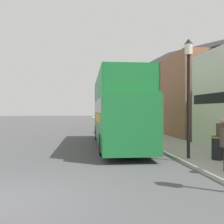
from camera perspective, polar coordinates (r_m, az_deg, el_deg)
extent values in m
plane|color=#4C4C4F|center=(27.62, -11.23, -4.07)|extent=(144.00, 144.00, 0.00)
cube|color=#ADAAA3|center=(25.22, 5.53, -4.34)|extent=(2.97, 108.00, 0.14)
cube|color=#9E664C|center=(30.21, 12.14, 2.40)|extent=(6.00, 23.33, 6.42)
pyramid|color=#2D2D33|center=(30.66, 12.15, 10.50)|extent=(6.00, 23.33, 2.23)
cube|color=#1E7A38|center=(15.64, 1.23, -1.71)|extent=(2.83, 10.81, 2.59)
cube|color=orange|center=(15.11, 1.46, -1.30)|extent=(2.67, 5.98, 0.45)
cube|color=black|center=(15.63, 1.23, 1.20)|extent=(2.83, 9.95, 0.70)
cube|color=#1E7A38|center=(15.65, 1.23, 3.21)|extent=(2.80, 9.95, 0.10)
cube|color=#1E7A38|center=(15.60, -3.09, 5.53)|extent=(0.44, 9.86, 1.15)
cube|color=#1E7A38|center=(15.87, 5.47, 5.44)|extent=(0.44, 9.86, 1.15)
cube|color=#1E7A38|center=(10.87, 4.24, 7.74)|extent=(2.43, 0.16, 1.15)
cube|color=#1E7A38|center=(19.84, -0.17, 4.44)|extent=(2.48, 1.59, 1.15)
cylinder|color=black|center=(18.94, -3.23, -4.53)|extent=(0.32, 1.08, 1.07)
cylinder|color=black|center=(19.14, 3.33, -4.47)|extent=(0.32, 1.08, 1.07)
cylinder|color=black|center=(12.55, -2.11, -7.08)|extent=(0.32, 1.08, 1.07)
cylinder|color=black|center=(12.86, 7.72, -6.90)|extent=(0.32, 1.08, 1.07)
cube|color=black|center=(24.60, -0.39, -3.38)|extent=(1.81, 4.28, 0.70)
cube|color=black|center=(24.45, -0.35, -2.02)|extent=(1.59, 2.06, 0.48)
cylinder|color=black|center=(25.84, -2.58, -3.65)|extent=(0.20, 0.65, 0.65)
cylinder|color=black|center=(26.04, 1.03, -3.62)|extent=(0.20, 0.65, 0.65)
cylinder|color=black|center=(23.21, -1.97, -4.12)|extent=(0.20, 0.65, 0.65)
cylinder|color=black|center=(23.44, 2.04, -4.07)|extent=(0.20, 0.65, 0.65)
cylinder|color=#232328|center=(11.57, 22.59, -7.64)|extent=(0.12, 0.12, 0.83)
cube|color=#4C3D33|center=(11.54, 22.98, -3.94)|extent=(0.45, 0.25, 0.66)
sphere|color=tan|center=(11.51, 22.99, -1.73)|extent=(0.23, 0.23, 0.23)
cylinder|color=black|center=(11.49, 16.30, 1.15)|extent=(0.13, 0.13, 4.37)
cylinder|color=silver|center=(11.77, 16.33, 12.96)|extent=(0.32, 0.32, 0.45)
cone|color=black|center=(11.85, 16.33, 14.54)|extent=(0.35, 0.35, 0.22)
cylinder|color=black|center=(19.81, 6.45, -0.06)|extent=(0.13, 0.13, 3.72)
cylinder|color=silver|center=(19.90, 6.46, 5.95)|extent=(0.32, 0.32, 0.45)
cone|color=black|center=(19.94, 6.46, 6.91)|extent=(0.35, 0.35, 0.22)
cylinder|color=black|center=(28.33, 2.02, 0.68)|extent=(0.13, 0.13, 4.30)
cylinder|color=silver|center=(28.44, 2.02, 5.47)|extent=(0.32, 0.32, 0.45)
cone|color=black|center=(28.47, 2.02, 6.14)|extent=(0.35, 0.35, 0.22)
cylinder|color=black|center=(11.65, 21.92, -7.26)|extent=(0.44, 0.44, 0.96)
cylinder|color=#B28E1E|center=(11.60, 21.93, -5.09)|extent=(0.48, 0.48, 0.06)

